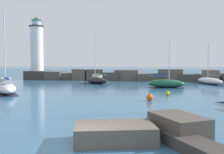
{
  "coord_description": "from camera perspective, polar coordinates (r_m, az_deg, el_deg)",
  "views": [
    {
      "loc": [
        2.82,
        -9.85,
        3.63
      ],
      "look_at": [
        -2.76,
        23.33,
        1.84
      ],
      "focal_mm": 40.0,
      "sensor_mm": 36.0,
      "label": 1
    }
  ],
  "objects": [
    {
      "name": "ground_plane",
      "position": [
        10.87,
        -6.32,
        -16.49
      ],
      "size": [
        600.0,
        600.0,
        0.0
      ],
      "primitive_type": "plane",
      "color": "#336084"
    },
    {
      "name": "open_sea_beyond",
      "position": [
        114.72,
        8.15,
        1.21
      ],
      "size": [
        400.0,
        116.0,
        0.01
      ],
      "color": "#235175",
      "rests_on": "ground"
    },
    {
      "name": "breakwater_jetty",
      "position": [
        54.53,
        7.7,
        0.25
      ],
      "size": [
        55.24,
        6.74,
        2.46
      ],
      "color": "#383330",
      "rests_on": "ground"
    },
    {
      "name": "lighthouse",
      "position": [
        62.16,
        -16.8,
        5.48
      ],
      "size": [
        4.02,
        4.02,
        14.67
      ],
      "color": "gray",
      "rests_on": "ground"
    },
    {
      "name": "foreground_rocks",
      "position": [
        11.18,
        -9.87,
        -13.52
      ],
      "size": [
        16.06,
        8.38,
        1.12
      ],
      "color": "#383330",
      "rests_on": "ground"
    },
    {
      "name": "sailboat_moored_0",
      "position": [
        33.3,
        -23.09,
        -2.19
      ],
      "size": [
        6.47,
        7.6,
        10.22
      ],
      "color": "white",
      "rests_on": "ground"
    },
    {
      "name": "sailboat_moored_1",
      "position": [
        38.58,
        12.29,
        -1.45
      ],
      "size": [
        5.4,
        2.14,
        7.34
      ],
      "color": "#195138",
      "rests_on": "ground"
    },
    {
      "name": "sailboat_moored_3",
      "position": [
        47.79,
        21.38,
        -0.81
      ],
      "size": [
        4.23,
        7.67,
        7.26
      ],
      "color": "white",
      "rests_on": "ground"
    },
    {
      "name": "sailboat_moored_4",
      "position": [
        45.72,
        -3.56,
        -0.66
      ],
      "size": [
        5.84,
        5.58,
        9.32
      ],
      "color": "black",
      "rests_on": "ground"
    },
    {
      "name": "mooring_buoy_orange_near",
      "position": [
        24.77,
        8.62,
        -4.65
      ],
      "size": [
        0.66,
        0.66,
        0.86
      ],
      "color": "#EA5914",
      "rests_on": "ground"
    },
    {
      "name": "mooring_buoy_far_side",
      "position": [
        29.29,
        12.61,
        -3.65
      ],
      "size": [
        0.51,
        0.51,
        0.71
      ],
      "color": "yellow",
      "rests_on": "ground"
    }
  ]
}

